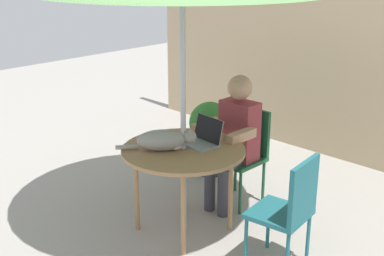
{
  "coord_description": "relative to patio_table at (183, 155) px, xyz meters",
  "views": [
    {
      "loc": [
        2.81,
        -2.77,
        2.27
      ],
      "look_at": [
        0.0,
        0.1,
        0.89
      ],
      "focal_mm": 48.78,
      "sensor_mm": 36.0,
      "label": 1
    }
  ],
  "objects": [
    {
      "name": "laptop",
      "position": [
        0.04,
        0.2,
        0.13
      ],
      "size": [
        0.32,
        0.28,
        0.21
      ],
      "color": "gray",
      "rests_on": "patio_table"
    },
    {
      "name": "potted_plant_by_chair",
      "position": [
        -0.67,
        1.05,
        -0.24
      ],
      "size": [
        0.44,
        0.44,
        0.78
      ],
      "color": "#33383D",
      "rests_on": "ground"
    },
    {
      "name": "ground_plane",
      "position": [
        0.0,
        0.0,
        -0.68
      ],
      "size": [
        14.0,
        14.0,
        0.0
      ],
      "primitive_type": "plane",
      "color": "gray"
    },
    {
      "name": "chair_occupied",
      "position": [
        0.0,
        0.8,
        -0.15
      ],
      "size": [
        0.4,
        0.4,
        0.89
      ],
      "color": "#194C2D",
      "rests_on": "ground"
    },
    {
      "name": "cat",
      "position": [
        -0.08,
        -0.13,
        0.15
      ],
      "size": [
        0.48,
        0.5,
        0.17
      ],
      "color": "gray",
      "rests_on": "patio_table"
    },
    {
      "name": "person_seated",
      "position": [
        0.0,
        0.64,
        0.02
      ],
      "size": [
        0.48,
        0.48,
        1.23
      ],
      "color": "maroon",
      "rests_on": "ground"
    },
    {
      "name": "fence_back",
      "position": [
        0.0,
        2.39,
        0.28
      ],
      "size": [
        5.41,
        0.08,
        1.92
      ],
      "primitive_type": "cube",
      "color": "tan",
      "rests_on": "ground"
    },
    {
      "name": "chair_empty",
      "position": [
        0.96,
        0.13,
        -0.15
      ],
      "size": [
        0.45,
        0.45,
        0.89
      ],
      "color": "#1E606B",
      "rests_on": "ground"
    },
    {
      "name": "patio_table",
      "position": [
        0.0,
        0.0,
        0.0
      ],
      "size": [
        1.01,
        1.01,
        0.74
      ],
      "color": "#9E754C",
      "rests_on": "ground"
    }
  ]
}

